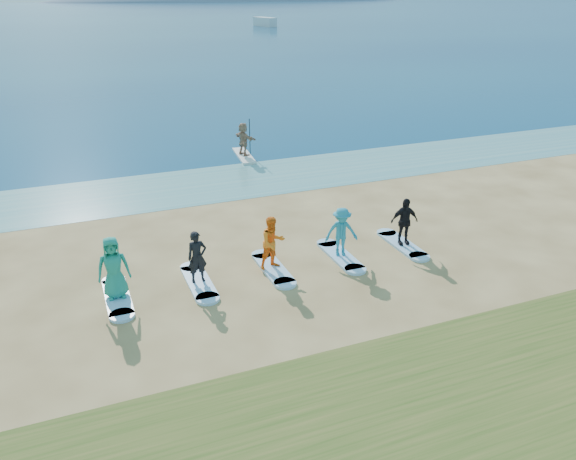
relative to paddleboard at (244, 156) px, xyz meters
name	(u,v)px	position (x,y,z in m)	size (l,w,h in m)	color
ground	(272,297)	(-3.67, -14.12, -0.06)	(600.00, 600.00, 0.00)	tan
shallow_water	(191,186)	(-3.67, -3.62, -0.05)	(600.00, 600.00, 0.00)	teal
ocean	(66,17)	(-3.67, 145.88, -0.05)	(600.00, 600.00, 0.00)	navy
island_ridge	(243,1)	(91.33, 285.88, -0.06)	(220.00, 56.00, 18.00)	slate
paddleboard	(244,156)	(0.00, 0.00, 0.00)	(0.70, 3.00, 0.12)	silver
paddleboarder	(243,139)	(0.00, 0.00, 0.91)	(1.57, 0.50, 1.69)	tan
boat_offshore_b	(265,26)	(34.69, 93.18, -0.06)	(1.88, 6.55, 1.82)	silver
surfboard_0	(118,297)	(-7.88, -12.55, -0.01)	(0.70, 2.20, 0.09)	#A4D3FF
student_0	(113,268)	(-7.88, -12.55, 0.96)	(0.91, 0.59, 1.86)	#1C8B79
surfboard_1	(199,282)	(-5.48, -12.55, -0.01)	(0.70, 2.20, 0.09)	#A4D3FF
student_1	(197,257)	(-5.48, -12.55, 0.84)	(0.59, 0.39, 1.62)	black
surfboard_2	(273,268)	(-3.07, -12.55, -0.01)	(0.70, 2.20, 0.09)	#A4D3FF
student_2	(273,243)	(-3.07, -12.55, 0.89)	(0.84, 0.65, 1.73)	orange
surfboard_3	(340,256)	(-0.66, -12.55, -0.01)	(0.70, 2.20, 0.09)	#A4D3FF
student_3	(341,232)	(-0.66, -12.55, 0.87)	(1.08, 0.62, 1.67)	teal
surfboard_4	(402,244)	(1.75, -12.55, -0.01)	(0.70, 2.20, 0.09)	#A4D3FF
student_4	(404,221)	(1.75, -12.55, 0.86)	(0.97, 0.41, 1.66)	black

